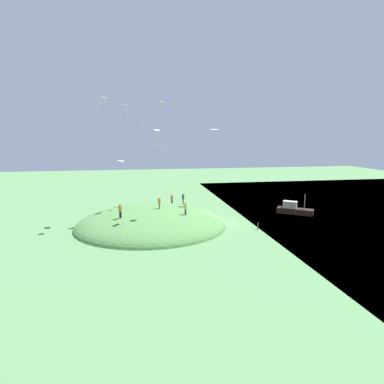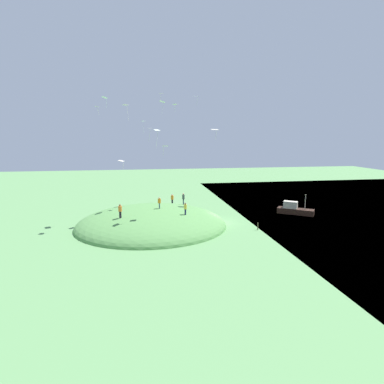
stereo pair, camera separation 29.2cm
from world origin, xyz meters
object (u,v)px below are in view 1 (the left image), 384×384
(kite_10, at_px, (157,132))
(mooring_post, at_px, (258,226))
(kite_0, at_px, (215,130))
(person_on_hilltop, at_px, (185,207))
(kite_5, at_px, (174,105))
(kite_12, at_px, (126,106))
(person_watching_kites, at_px, (183,197))
(kite_7, at_px, (162,102))
(kite_1, at_px, (161,94))
(person_near_shore, at_px, (159,201))
(kite_2, at_px, (121,161))
(person_walking_path, at_px, (172,198))
(boat_on_lake, at_px, (294,209))
(kite_4, at_px, (143,122))
(kite_3, at_px, (97,107))
(kite_8, at_px, (104,98))
(kite_6, at_px, (195,97))
(kite_11, at_px, (150,130))
(kite_9, at_px, (165,146))
(person_with_child, at_px, (120,209))

(kite_10, bearing_deg, mooring_post, 178.63)
(kite_0, relative_size, mooring_post, 1.51)
(person_on_hilltop, bearing_deg, kite_5, -39.60)
(kite_12, bearing_deg, mooring_post, 158.11)
(person_watching_kites, distance_m, kite_7, 15.40)
(kite_1, bearing_deg, person_near_shore, 79.55)
(kite_2, bearing_deg, person_walking_path, -143.01)
(person_near_shore, xyz_separation_m, kite_2, (5.21, -2.61, 5.58))
(person_walking_path, relative_size, kite_12, 0.80)
(boat_on_lake, height_order, kite_4, kite_4)
(kite_3, distance_m, kite_8, 3.55)
(boat_on_lake, relative_size, mooring_post, 5.59)
(kite_1, distance_m, kite_5, 8.25)
(kite_6, xyz_separation_m, kite_7, (5.53, 1.18, -1.07))
(kite_10, height_order, kite_12, kite_12)
(kite_8, xyz_separation_m, kite_11, (-6.33, -1.39, -4.46))
(person_watching_kites, relative_size, kite_3, 1.65)
(person_on_hilltop, bearing_deg, kite_11, -10.66)
(person_watching_kites, distance_m, kite_12, 16.33)
(kite_0, distance_m, kite_11, 9.88)
(kite_11, bearing_deg, kite_4, -82.47)
(mooring_post, bearing_deg, kite_7, -43.94)
(boat_on_lake, relative_size, kite_10, 2.53)
(person_walking_path, bearing_deg, person_watching_kites, -8.92)
(kite_1, xyz_separation_m, mooring_post, (-12.51, 7.92, -18.29))
(kite_2, distance_m, kite_4, 11.68)
(kite_0, height_order, kite_8, kite_8)
(boat_on_lake, bearing_deg, kite_11, 31.25)
(kite_1, xyz_separation_m, kite_4, (2.54, -8.23, -3.70))
(kite_7, bearing_deg, kite_1, 82.77)
(person_on_hilltop, distance_m, mooring_post, 10.35)
(kite_0, xyz_separation_m, kite_7, (7.48, -4.48, 4.36))
(person_walking_path, height_order, kite_4, kite_4)
(person_near_shore, xyz_separation_m, kite_9, (-0.66, 3.36, 7.82))
(kite_4, bearing_deg, kite_10, 95.29)
(kite_4, height_order, kite_12, kite_12)
(kite_2, relative_size, kite_8, 0.88)
(kite_2, xyz_separation_m, kite_6, (-11.93, -6.15, 9.90))
(kite_12, bearing_deg, kite_2, 24.95)
(kite_5, xyz_separation_m, kite_11, (4.56, 6.16, -4.39))
(person_walking_path, bearing_deg, person_near_shore, -48.90)
(person_with_child, height_order, kite_12, kite_12)
(kite_2, xyz_separation_m, kite_10, (-4.85, 6.32, 4.06))
(boat_on_lake, relative_size, kite_5, 4.07)
(kite_5, height_order, kite_7, kite_7)
(person_watching_kites, height_order, kite_12, kite_12)
(kite_7, bearing_deg, kite_11, 45.63)
(boat_on_lake, xyz_separation_m, person_with_child, (27.82, 6.79, 2.65))
(boat_on_lake, height_order, kite_5, kite_5)
(boat_on_lake, height_order, kite_10, kite_10)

